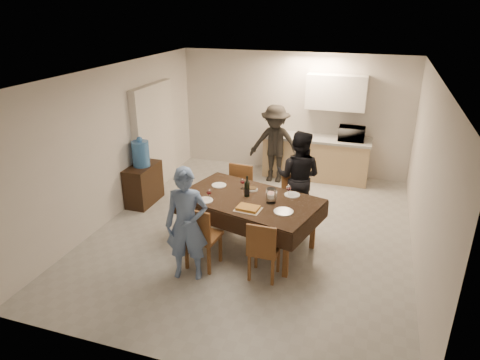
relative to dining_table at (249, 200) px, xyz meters
The scene contains 33 objects.
floor 0.88m from the dining_table, 96.64° to the left, with size 5.00×6.00×0.02m, color #A0A09C.
ceiling 1.88m from the dining_table, 96.64° to the left, with size 5.00×6.00×0.02m, color white.
wall_back 3.48m from the dining_table, 90.84° to the left, with size 5.00×0.02×2.60m, color beige.
wall_front 2.62m from the dining_table, 91.13° to the right, with size 5.00×0.02×2.60m, color beige.
wall_left 2.64m from the dining_table, behind, with size 0.02×6.00×2.60m, color beige.
wall_right 2.54m from the dining_table, 10.04° to the left, with size 0.02×6.00×2.60m, color beige.
stub_partition 2.98m from the dining_table, 146.52° to the left, with size 0.15×1.40×2.10m, color beige.
kitchen_base_cabinet 3.18m from the dining_table, 79.99° to the left, with size 2.20×0.60×0.86m, color tan.
kitchen_worktop 3.16m from the dining_table, 79.99° to the left, with size 2.24×0.64×0.05m, color #9D9E99.
upper_cabinet 3.53m from the dining_table, 75.37° to the left, with size 1.20×0.34×0.70m, color white.
dining_table is the anchor object (origin of this frame).
chair_near_left 0.97m from the dining_table, 118.12° to the right, with size 0.48×0.48×0.53m.
chair_near_right 0.97m from the dining_table, 61.65° to the right, with size 0.40×0.40×0.48m.
chair_far_left 0.82m from the dining_table, 124.30° to the left, with size 0.46×0.46×0.52m.
chair_far_right 0.83m from the dining_table, 55.95° to the left, with size 0.48×0.48×0.48m.
console 2.51m from the dining_table, 159.97° to the left, with size 0.40×0.81×0.75m, color black.
water_jug 2.49m from the dining_table, 159.97° to the left, with size 0.31×0.31×0.47m, color #4382D2.
wine_bottle 0.22m from the dining_table, 135.00° to the left, with size 0.08×0.08×0.33m, color black, non-canonical shape.
water_pitcher 0.38m from the dining_table, ahead, with size 0.14×0.14×0.22m, color white.
savoury_tart 0.40m from the dining_table, 75.26° to the right, with size 0.36×0.27×0.05m, color #B38034.
salad_bowl 0.36m from the dining_table, 30.96° to the left, with size 0.17×0.17×0.06m, color white.
mushroom_dish 0.29m from the dining_table, 100.12° to the left, with size 0.19×0.19×0.03m, color white.
wine_glass_a 0.62m from the dining_table, 155.56° to the right, with size 0.08×0.08×0.17m, color white, non-canonical shape.
wine_glass_b 0.62m from the dining_table, 24.44° to the left, with size 0.08×0.08×0.18m, color white, non-canonical shape.
wine_glass_c 0.38m from the dining_table, 123.69° to the left, with size 0.08×0.08×0.18m, color white, non-canonical shape.
plate_near_left 0.67m from the dining_table, 153.43° to the right, with size 0.25×0.25×0.01m, color white.
plate_near_right 0.67m from the dining_table, 26.57° to the right, with size 0.28×0.28×0.02m, color white.
plate_far_left 0.67m from the dining_table, 153.43° to the left, with size 0.24×0.24×0.01m, color white.
plate_far_right 0.67m from the dining_table, 26.57° to the left, with size 0.24×0.24×0.01m, color white.
microwave 3.37m from the dining_table, 68.20° to the left, with size 0.52×0.35×0.29m, color white.
person_near 1.19m from the dining_table, 117.65° to the right, with size 0.58×0.38×1.60m, color #617DAF.
person_far 1.19m from the dining_table, 62.35° to the left, with size 0.79×0.61×1.62m, color black.
person_kitchen 2.68m from the dining_table, 95.37° to the left, with size 1.06×0.61×1.64m, color black.
Camera 1 is at (1.74, -6.04, 3.54)m, focal length 32.00 mm.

